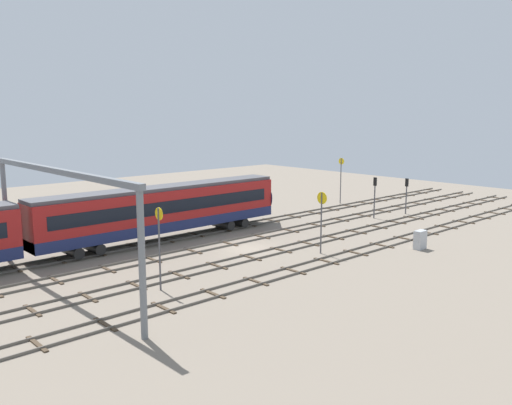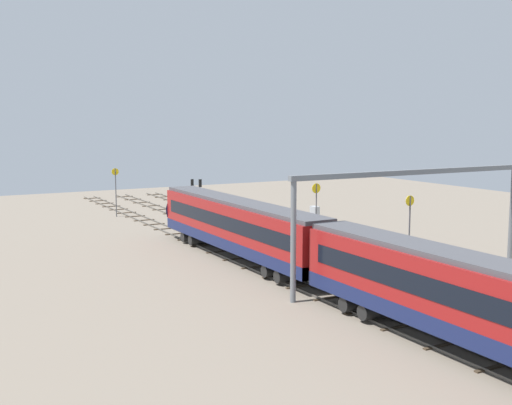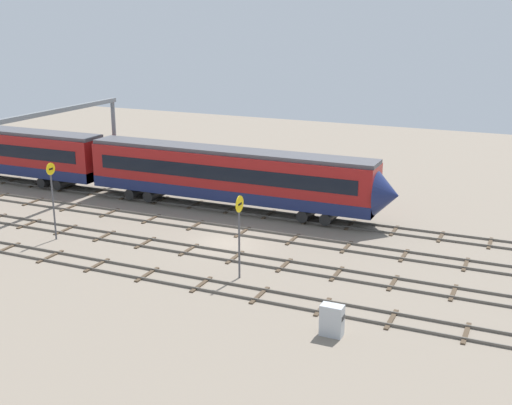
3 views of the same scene
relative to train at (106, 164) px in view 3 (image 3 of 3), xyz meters
name	(u,v)px [view 3 (image 3 of 3)]	position (x,y,z in m)	size (l,w,h in m)	color
ground_plane	(228,243)	(15.32, -7.18, -2.66)	(105.05, 105.05, 0.00)	gray
track_near_foreground	(174,279)	(15.32, -14.35, -2.59)	(89.05, 2.40, 0.16)	#59544C
track_second_near	(211,253)	(15.32, -9.57, -2.59)	(89.05, 2.40, 0.16)	#59544C
track_middle	(242,232)	(15.32, -4.78, -2.59)	(89.05, 2.40, 0.16)	#59544C
track_with_train	(269,214)	(15.32, 0.00, -2.59)	(89.05, 2.40, 0.16)	#59544C
train	(106,164)	(0.00, 0.00, 0.00)	(50.40, 3.24, 4.80)	maroon
overhead_gantry	(35,137)	(-0.75, -7.43, 3.53)	(0.40, 20.43, 8.01)	slate
speed_sign_near_foreground	(239,224)	(18.75, -12.44, 0.71)	(0.14, 0.99, 5.09)	#4C4C51
speed_sign_far_trackside	(52,192)	(4.07, -11.40, 0.79)	(0.14, 0.84, 5.47)	#4C4C51
relay_cabinet	(332,320)	(26.00, -17.17, -1.86)	(1.14, 0.65, 1.60)	#B2B7BC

